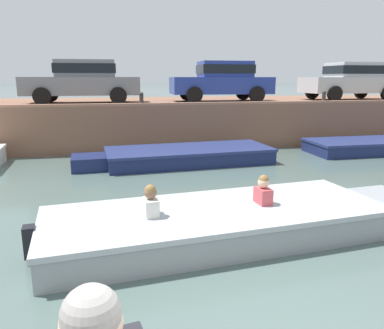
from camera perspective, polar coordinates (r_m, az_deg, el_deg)
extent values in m
plane|color=#4C605B|center=(7.64, -1.67, -6.15)|extent=(400.00, 400.00, 0.00)
cube|color=brown|center=(15.86, -7.15, 6.74)|extent=(60.00, 6.00, 1.61)
cube|color=#9F6C52|center=(12.93, -6.20, 9.13)|extent=(60.00, 0.24, 0.08)
cube|color=navy|center=(11.33, -0.46, 1.21)|extent=(4.99, 2.24, 0.38)
cube|color=navy|center=(10.94, -15.37, 0.32)|extent=(1.05, 1.11, 0.38)
cube|color=navy|center=(11.29, -0.47, 2.36)|extent=(5.05, 2.31, 0.08)
cube|color=brown|center=(11.40, 1.30, 1.96)|extent=(0.36, 1.72, 0.06)
cube|color=navy|center=(14.60, 26.83, 2.44)|extent=(5.13, 1.71, 0.37)
cube|color=navy|center=(14.57, 26.92, 3.30)|extent=(5.19, 1.77, 0.08)
cube|color=brown|center=(14.35, 25.67, 2.90)|extent=(0.25, 1.52, 0.06)
cube|color=#93999E|center=(6.08, 3.85, -9.22)|extent=(5.51, 2.39, 0.41)
cube|color=#93999E|center=(7.79, 26.51, -5.58)|extent=(1.17, 1.12, 0.41)
cube|color=#B1B7BD|center=(6.00, 3.88, -7.03)|extent=(5.57, 2.46, 0.08)
cube|color=brown|center=(5.90, 0.21, -8.36)|extent=(0.41, 1.68, 0.06)
cube|color=black|center=(5.72, -23.48, -10.74)|extent=(0.18, 0.22, 0.45)
cube|color=#C64C51|center=(6.29, 10.74, -5.49)|extent=(0.23, 0.34, 0.44)
sphere|color=beige|center=(6.20, 10.86, -2.68)|extent=(0.19, 0.19, 0.19)
sphere|color=olive|center=(6.19, 10.88, -2.32)|extent=(0.17, 0.17, 0.17)
cube|color=silver|center=(5.68, -6.27, -7.36)|extent=(0.23, 0.34, 0.44)
sphere|color=brown|center=(5.58, -6.35, -4.28)|extent=(0.19, 0.19, 0.19)
sphere|color=olive|center=(5.57, -6.36, -3.89)|extent=(0.17, 0.17, 0.17)
cube|color=slate|center=(14.62, -16.39, 11.41)|extent=(4.13, 1.76, 0.64)
cube|color=slate|center=(14.61, -15.89, 13.87)|extent=(2.07, 1.54, 0.60)
cube|color=black|center=(14.61, -15.89, 13.87)|extent=(2.15, 1.58, 0.33)
cylinder|color=black|center=(13.90, -21.90, 9.63)|extent=(0.60, 0.18, 0.60)
cylinder|color=black|center=(15.66, -20.80, 9.99)|extent=(0.60, 0.18, 0.60)
cylinder|color=black|center=(13.70, -11.17, 10.27)|extent=(0.60, 0.18, 0.60)
cylinder|color=black|center=(15.48, -11.28, 10.55)|extent=(0.60, 0.18, 0.60)
cube|color=#233893|center=(15.16, 4.38, 11.92)|extent=(3.95, 1.76, 0.64)
cube|color=#233893|center=(15.20, 5.01, 14.25)|extent=(1.99, 1.51, 0.60)
cube|color=black|center=(15.20, 5.01, 14.25)|extent=(2.07, 1.54, 0.33)
cylinder|color=black|center=(14.07, 0.38, 10.57)|extent=(0.60, 0.19, 0.60)
cylinder|color=black|center=(15.75, -0.78, 10.83)|extent=(0.60, 0.19, 0.60)
cylinder|color=black|center=(14.72, 9.87, 10.49)|extent=(0.60, 0.19, 0.60)
cylinder|color=black|center=(16.33, 7.80, 10.79)|extent=(0.60, 0.19, 0.60)
cube|color=#B7BABC|center=(17.60, 22.87, 11.11)|extent=(3.96, 1.74, 0.64)
cube|color=#B7BABC|center=(17.69, 23.48, 13.07)|extent=(1.98, 1.52, 0.60)
cube|color=black|center=(17.69, 23.48, 13.07)|extent=(2.06, 1.55, 0.33)
cylinder|color=black|center=(16.20, 20.93, 10.05)|extent=(0.60, 0.18, 0.60)
cylinder|color=black|center=(17.69, 17.84, 10.46)|extent=(0.60, 0.18, 0.60)
cylinder|color=black|center=(19.02, 24.35, 10.07)|extent=(0.60, 0.18, 0.60)
cylinder|color=#2D2B28|center=(13.02, -7.71, 9.71)|extent=(0.14, 0.14, 0.35)
sphere|color=#2D2B28|center=(13.01, -7.74, 10.57)|extent=(0.15, 0.15, 0.15)
cylinder|color=#2D2B28|center=(15.12, 19.44, 9.54)|extent=(0.14, 0.14, 0.35)
sphere|color=#2D2B28|center=(15.11, 19.49, 10.28)|extent=(0.15, 0.15, 0.15)
sphere|color=beige|center=(1.31, -15.10, -22.44)|extent=(0.20, 0.20, 0.20)
sphere|color=gray|center=(1.28, -15.14, -21.23)|extent=(0.19, 0.19, 0.19)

